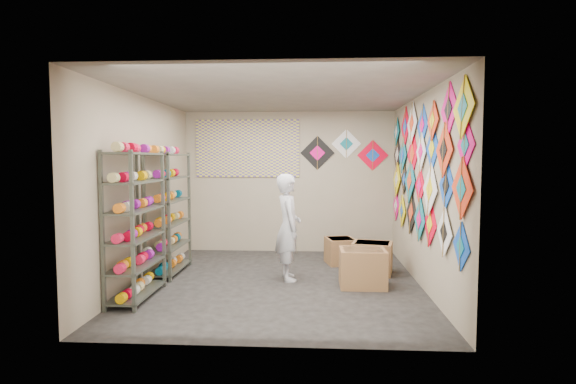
# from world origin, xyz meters

# --- Properties ---
(ground) EXTENTS (4.50, 4.50, 0.00)m
(ground) POSITION_xyz_m (0.00, 0.00, 0.00)
(ground) COLOR black
(room_walls) EXTENTS (4.50, 4.50, 4.50)m
(room_walls) POSITION_xyz_m (0.00, 0.00, 1.64)
(room_walls) COLOR tan
(room_walls) RESTS_ON ground
(shelf_rack_front) EXTENTS (0.40, 1.10, 1.90)m
(shelf_rack_front) POSITION_xyz_m (-1.78, -0.85, 0.95)
(shelf_rack_front) COLOR #4C5147
(shelf_rack_front) RESTS_ON ground
(shelf_rack_back) EXTENTS (0.40, 1.10, 1.90)m
(shelf_rack_back) POSITION_xyz_m (-1.78, 0.45, 0.95)
(shelf_rack_back) COLOR #4C5147
(shelf_rack_back) RESTS_ON ground
(string_spools) EXTENTS (0.12, 2.36, 0.12)m
(string_spools) POSITION_xyz_m (-1.78, -0.20, 1.05)
(string_spools) COLOR #F11944
(string_spools) RESTS_ON ground
(kite_wall_display) EXTENTS (0.06, 4.28, 2.03)m
(kite_wall_display) POSITION_xyz_m (1.98, 0.01, 1.66)
(kite_wall_display) COLOR blue
(kite_wall_display) RESTS_ON room_walls
(back_wall_kites) EXTENTS (1.67, 0.02, 0.79)m
(back_wall_kites) POSITION_xyz_m (1.04, 2.24, 1.95)
(back_wall_kites) COLOR black
(back_wall_kites) RESTS_ON room_walls
(poster) EXTENTS (2.00, 0.01, 1.10)m
(poster) POSITION_xyz_m (-0.80, 2.23, 2.00)
(poster) COLOR #574391
(poster) RESTS_ON room_walls
(shopkeeper) EXTENTS (0.74, 0.64, 1.58)m
(shopkeeper) POSITION_xyz_m (0.11, 0.18, 0.79)
(shopkeeper) COLOR silver
(shopkeeper) RESTS_ON ground
(carton_a) EXTENTS (0.64, 0.53, 0.53)m
(carton_a) POSITION_xyz_m (1.18, -0.13, 0.26)
(carton_a) COLOR #966841
(carton_a) RESTS_ON ground
(carton_b) EXTENTS (0.69, 0.61, 0.49)m
(carton_b) POSITION_xyz_m (1.41, 0.62, 0.25)
(carton_b) COLOR #966841
(carton_b) RESTS_ON ground
(carton_c) EXTENTS (0.56, 0.59, 0.44)m
(carton_c) POSITION_xyz_m (0.94, 1.25, 0.22)
(carton_c) COLOR #966841
(carton_c) RESTS_ON ground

